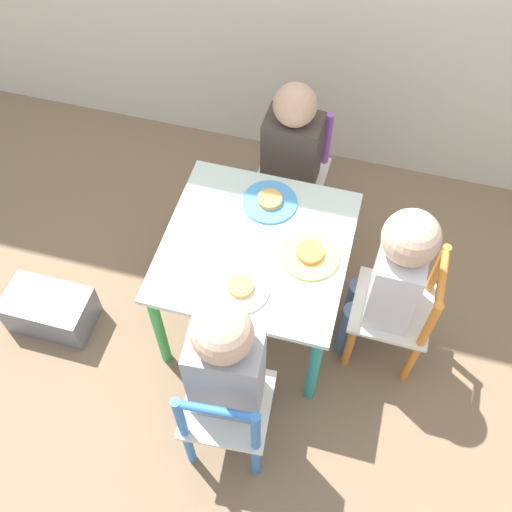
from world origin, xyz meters
The scene contains 12 objects.
ground_plane centered at (0.00, 0.00, 0.00)m, with size 6.00×6.00×0.00m, color #7F664C.
kids_table centered at (0.00, 0.00, 0.39)m, with size 0.59×0.59×0.45m.
chair_orange centered at (0.49, -0.01, 0.26)m, with size 0.26×0.26×0.52m.
chair_blue centered at (0.04, -0.49, 0.26)m, with size 0.28×0.28×0.52m.
chair_purple centered at (0.01, 0.49, 0.26)m, with size 0.27×0.27×0.52m.
child_right centered at (0.43, -0.01, 0.45)m, with size 0.22×0.20×0.74m.
child_front centered at (0.04, -0.43, 0.46)m, with size 0.21×0.22×0.78m.
child_back centered at (0.01, 0.43, 0.43)m, with size 0.20×0.21×0.72m.
plate_right centered at (0.18, 0.00, 0.46)m, with size 0.19×0.19×0.03m.
plate_front centered at (0.00, -0.18, 0.46)m, with size 0.18×0.18×0.03m.
plate_back centered at (0.00, 0.18, 0.46)m, with size 0.19×0.19×0.03m.
storage_bin centered at (-0.72, -0.23, 0.08)m, with size 0.31×0.18×0.15m.
Camera 1 is at (0.29, -1.07, 2.01)m, focal length 42.00 mm.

